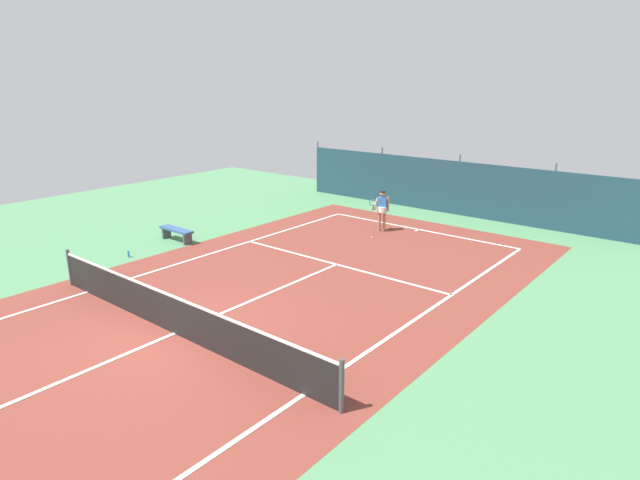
{
  "coord_description": "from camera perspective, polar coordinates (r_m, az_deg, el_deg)",
  "views": [
    {
      "loc": [
        10.02,
        -6.78,
        5.86
      ],
      "look_at": [
        -0.32,
        5.93,
        0.9
      ],
      "focal_mm": 29.87,
      "sensor_mm": 36.0,
      "label": 1
    }
  ],
  "objects": [
    {
      "name": "water_bottle",
      "position": [
        19.39,
        -19.84,
        -1.42
      ],
      "size": [
        0.08,
        0.08,
        0.24
      ],
      "primitive_type": "cylinder",
      "color": "#338CD8",
      "rests_on": "ground"
    },
    {
      "name": "parked_car",
      "position": [
        27.99,
        12.42,
        6.11
      ],
      "size": [
        2.4,
        4.39,
        1.68
      ],
      "rotation": [
        0.0,
        0.0,
        3.02
      ],
      "color": "navy",
      "rests_on": "ground"
    },
    {
      "name": "courtside_bench",
      "position": [
        20.71,
        -15.13,
        0.88
      ],
      "size": [
        1.6,
        0.4,
        0.49
      ],
      "color": "#335184",
      "rests_on": "ground"
    },
    {
      "name": "back_fence",
      "position": [
        25.18,
        14.87,
        4.37
      ],
      "size": [
        16.3,
        0.98,
        2.7
      ],
      "color": "#1E3D4C",
      "rests_on": "ground"
    },
    {
      "name": "tennis_player",
      "position": [
        21.33,
        6.66,
        3.45
      ],
      "size": [
        0.57,
        0.83,
        1.64
      ],
      "rotation": [
        0.0,
        0.0,
        3.5
      ],
      "color": "#9E7051",
      "rests_on": "ground"
    },
    {
      "name": "tennis_ball_near_player",
      "position": [
        20.49,
        5.6,
        0.24
      ],
      "size": [
        0.07,
        0.07,
        0.07
      ],
      "primitive_type": "sphere",
      "color": "#CCDB33",
      "rests_on": "ground"
    },
    {
      "name": "ground_plane",
      "position": [
        13.44,
        -15.29,
        -9.65
      ],
      "size": [
        36.0,
        36.0,
        0.0
      ],
      "primitive_type": "plane",
      "color": "#4C8456"
    },
    {
      "name": "court_surface",
      "position": [
        13.44,
        -15.29,
        -9.63
      ],
      "size": [
        11.02,
        26.6,
        0.01
      ],
      "color": "brown",
      "rests_on": "ground"
    },
    {
      "name": "tennis_net",
      "position": [
        13.23,
        -15.46,
        -7.66
      ],
      "size": [
        10.12,
        0.1,
        1.1
      ],
      "color": "black",
      "rests_on": "ground"
    }
  ]
}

